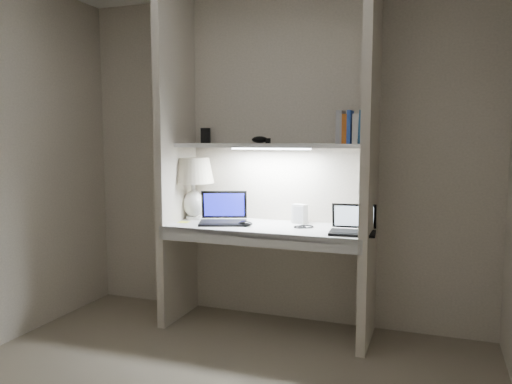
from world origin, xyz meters
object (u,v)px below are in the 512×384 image
at_px(table_lamp, 193,178).
at_px(book_row, 353,128).
at_px(laptop_main, 224,216).
at_px(speaker, 300,214).
at_px(laptop_netbook, 353,227).

distance_m(table_lamp, book_row, 1.29).
height_order(table_lamp, laptop_main, table_lamp).
xyz_separation_m(laptop_main, speaker, (0.54, 0.18, 0.02)).
height_order(table_lamp, speaker, table_lamp).
bearing_deg(table_lamp, laptop_main, -17.02).
bearing_deg(table_lamp, speaker, 6.01).
bearing_deg(laptop_main, speaker, -1.81).
bearing_deg(laptop_netbook, laptop_main, 170.72).
distance_m(table_lamp, laptop_main, 0.41).
bearing_deg(laptop_main, book_row, -14.57).
distance_m(laptop_netbook, speaker, 0.51).
bearing_deg(laptop_main, laptop_netbook, -24.84).
relative_size(table_lamp, book_row, 2.11).
xyz_separation_m(table_lamp, book_row, (1.23, 0.00, 0.38)).
relative_size(table_lamp, laptop_netbook, 1.52).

